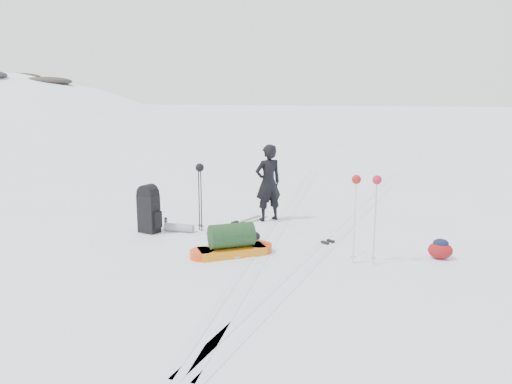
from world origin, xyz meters
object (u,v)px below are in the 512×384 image
skier (268,183)px  ski_poles_black (200,176)px  pulk_sled (232,243)px  expedition_rucksack (152,210)px

skier → ski_poles_black: 1.67m
pulk_sled → ski_poles_black: (-1.12, 1.33, 0.93)m
pulk_sled → expedition_rucksack: size_ratio=1.33×
skier → ski_poles_black: size_ratio=1.21×
expedition_rucksack → ski_poles_black: ski_poles_black is taller
pulk_sled → skier: bearing=54.9°
pulk_sled → expedition_rucksack: 2.24m
expedition_rucksack → ski_poles_black: 1.19m
ski_poles_black → skier: bearing=29.2°
skier → expedition_rucksack: 2.60m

